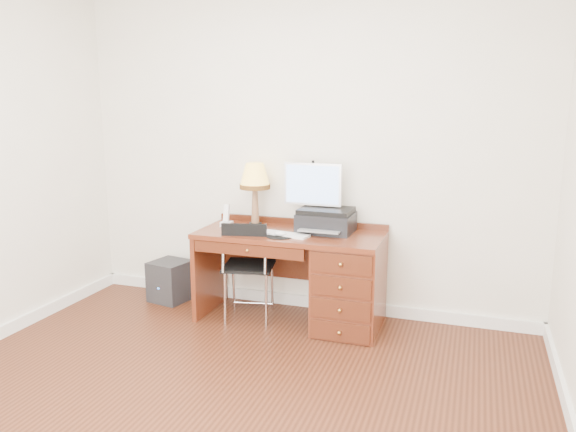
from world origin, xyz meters
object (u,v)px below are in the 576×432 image
(phone, at_px, (227,220))
(equipment_box, at_px, (170,281))
(monitor, at_px, (313,188))
(chair, at_px, (246,260))
(printer, at_px, (326,220))
(desk, at_px, (328,276))
(leg_lamp, at_px, (255,180))

(phone, xyz_separation_m, equipment_box, (-0.60, 0.06, -0.62))
(monitor, relative_size, equipment_box, 1.50)
(monitor, bearing_deg, chair, -151.14)
(equipment_box, bearing_deg, printer, 12.00)
(desk, height_order, monitor, monitor)
(phone, bearing_deg, equipment_box, 173.87)
(printer, bearing_deg, desk, -62.64)
(chair, bearing_deg, leg_lamp, 83.14)
(monitor, distance_m, phone, 0.79)
(desk, xyz_separation_m, chair, (-0.67, -0.12, 0.10))
(printer, xyz_separation_m, leg_lamp, (-0.64, 0.05, 0.29))
(printer, bearing_deg, monitor, 161.70)
(desk, distance_m, phone, 0.99)
(equipment_box, bearing_deg, phone, 6.24)
(printer, xyz_separation_m, chair, (-0.61, -0.23, -0.33))
(chair, bearing_deg, printer, 8.37)
(phone, bearing_deg, printer, 3.70)
(printer, height_order, chair, printer)
(monitor, relative_size, phone, 2.94)
(monitor, bearing_deg, leg_lamp, 178.65)
(monitor, height_order, phone, monitor)
(printer, height_order, leg_lamp, leg_lamp)
(leg_lamp, relative_size, chair, 0.63)
(printer, distance_m, chair, 0.73)
(printer, bearing_deg, chair, -158.46)
(desk, bearing_deg, leg_lamp, 166.87)
(desk, xyz_separation_m, phone, (-0.91, 0.04, 0.39))
(printer, relative_size, chair, 0.52)
(desk, bearing_deg, monitor, 139.67)
(leg_lamp, bearing_deg, desk, -13.13)
(phone, bearing_deg, leg_lamp, 28.59)
(leg_lamp, xyz_separation_m, phone, (-0.21, -0.12, -0.33))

